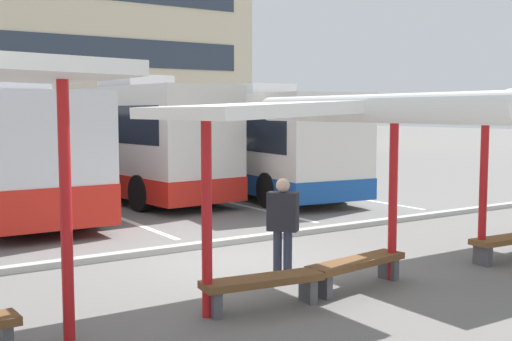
% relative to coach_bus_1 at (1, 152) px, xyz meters
% --- Properties ---
extents(ground_plane, '(160.00, 160.00, 0.00)m').
position_rel_coach_bus_1_xyz_m(ground_plane, '(2.18, -8.94, -1.60)').
color(ground_plane, slate).
extents(coach_bus_1, '(2.65, 11.02, 3.51)m').
position_rel_coach_bus_1_xyz_m(coach_bus_1, '(0.00, 0.00, 0.00)').
color(coach_bus_1, silver).
rests_on(coach_bus_1, ground).
extents(coach_bus_2, '(3.43, 10.83, 3.77)m').
position_rel_coach_bus_1_xyz_m(coach_bus_2, '(3.86, 1.38, 0.17)').
color(coach_bus_2, silver).
rests_on(coach_bus_2, ground).
extents(coach_bus_3, '(3.70, 12.10, 3.57)m').
position_rel_coach_bus_1_xyz_m(coach_bus_3, '(7.90, 0.41, 0.08)').
color(coach_bus_3, silver).
rests_on(coach_bus_3, ground).
extents(lane_stripe_2, '(0.16, 14.00, 0.01)m').
position_rel_coach_bus_1_xyz_m(lane_stripe_2, '(2.18, 0.57, -1.60)').
color(lane_stripe_2, white).
rests_on(lane_stripe_2, ground).
extents(lane_stripe_3, '(0.16, 14.00, 0.01)m').
position_rel_coach_bus_1_xyz_m(lane_stripe_3, '(5.94, 0.57, -1.60)').
color(lane_stripe_3, white).
rests_on(lane_stripe_3, ground).
extents(lane_stripe_4, '(0.16, 14.00, 0.01)m').
position_rel_coach_bus_1_xyz_m(lane_stripe_4, '(9.71, 0.57, -1.60)').
color(lane_stripe_4, white).
rests_on(lane_stripe_4, ground).
extents(waiting_shelter_1, '(4.39, 4.69, 2.94)m').
position_rel_coach_bus_1_xyz_m(waiting_shelter_1, '(1.92, -11.47, 1.10)').
color(waiting_shelter_1, red).
rests_on(waiting_shelter_1, ground).
extents(bench_1, '(1.78, 0.64, 0.45)m').
position_rel_coach_bus_1_xyz_m(bench_1, '(1.02, -11.34, -1.26)').
color(bench_1, brown).
rests_on(bench_1, ground).
extents(bench_2, '(1.91, 0.67, 0.45)m').
position_rel_coach_bus_1_xyz_m(bench_2, '(2.82, -11.26, -1.26)').
color(bench_2, brown).
rests_on(bench_2, ground).
extents(bench_3, '(1.75, 0.52, 0.45)m').
position_rel_coach_bus_1_xyz_m(bench_3, '(6.37, -11.44, -1.27)').
color(bench_3, brown).
rests_on(bench_3, ground).
extents(platform_kerb, '(44.00, 0.24, 0.12)m').
position_rel_coach_bus_1_xyz_m(platform_kerb, '(2.18, -7.41, -1.54)').
color(platform_kerb, '#ADADA8').
rests_on(platform_kerb, ground).
extents(waiting_passenger_2, '(0.47, 0.51, 1.66)m').
position_rel_coach_bus_1_xyz_m(waiting_passenger_2, '(2.08, -10.34, -0.65)').
color(waiting_passenger_2, '#33384C').
rests_on(waiting_passenger_2, ground).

